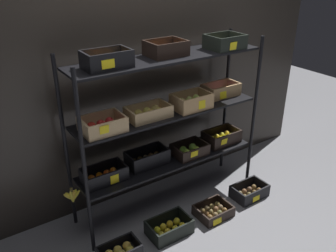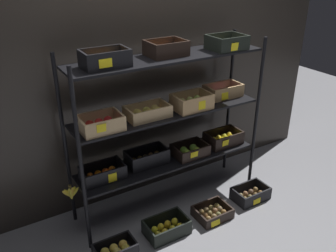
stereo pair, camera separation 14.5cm
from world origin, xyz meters
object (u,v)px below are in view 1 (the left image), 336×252
(crate_ground_apple_gold, at_px, (119,252))
(crate_ground_right_kiwi, at_px, (249,192))
(crate_ground_lemon, at_px, (169,228))
(display_rack, at_px, (167,114))
(crate_ground_kiwi, at_px, (213,211))

(crate_ground_apple_gold, bearing_deg, crate_ground_right_kiwi, -0.16)
(crate_ground_apple_gold, xyz_separation_m, crate_ground_lemon, (0.49, 0.00, 0.01))
(display_rack, relative_size, crate_ground_kiwi, 5.86)
(crate_ground_apple_gold, bearing_deg, crate_ground_lemon, 0.35)
(crate_ground_right_kiwi, bearing_deg, crate_ground_kiwi, -177.26)
(crate_ground_kiwi, xyz_separation_m, crate_ground_right_kiwi, (0.49, 0.02, 0.01))
(crate_ground_kiwi, distance_m, crate_ground_right_kiwi, 0.49)
(crate_ground_kiwi, relative_size, crate_ground_right_kiwi, 0.91)
(display_rack, distance_m, crate_ground_lemon, 1.01)
(crate_ground_kiwi, height_order, crate_ground_right_kiwi, crate_ground_right_kiwi)
(crate_ground_apple_gold, relative_size, crate_ground_right_kiwi, 0.95)
(crate_ground_lemon, bearing_deg, display_rack, 58.50)
(display_rack, relative_size, crate_ground_right_kiwi, 5.34)
(crate_ground_apple_gold, distance_m, crate_ground_kiwi, 0.97)
(crate_ground_lemon, bearing_deg, crate_ground_apple_gold, -179.65)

